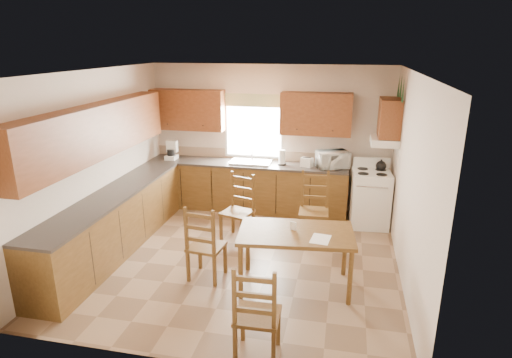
% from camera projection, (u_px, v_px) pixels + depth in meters
% --- Properties ---
extents(floor, '(4.50, 4.50, 0.00)m').
position_uv_depth(floor, '(242.00, 258.00, 6.38)').
color(floor, '#896C4F').
rests_on(floor, ground).
extents(ceiling, '(4.50, 4.50, 0.00)m').
position_uv_depth(ceiling, '(240.00, 72.00, 5.56)').
color(ceiling, brown).
rests_on(ceiling, floor).
extents(wall_left, '(4.50, 4.50, 0.00)m').
position_uv_depth(wall_left, '(96.00, 162.00, 6.41)').
color(wall_left, beige).
rests_on(wall_left, floor).
extents(wall_right, '(4.50, 4.50, 0.00)m').
position_uv_depth(wall_right, '(410.00, 181.00, 5.52)').
color(wall_right, beige).
rests_on(wall_right, floor).
extents(wall_back, '(4.50, 4.50, 0.00)m').
position_uv_depth(wall_back, '(270.00, 138.00, 8.07)').
color(wall_back, beige).
rests_on(wall_back, floor).
extents(wall_front, '(4.50, 4.50, 0.00)m').
position_uv_depth(wall_front, '(181.00, 240.00, 3.87)').
color(wall_front, beige).
rests_on(wall_front, floor).
extents(lower_cab_back, '(3.75, 0.60, 0.88)m').
position_uv_depth(lower_cab_back, '(247.00, 187.00, 8.14)').
color(lower_cab_back, brown).
rests_on(lower_cab_back, floor).
extents(lower_cab_left, '(0.60, 3.60, 0.88)m').
position_uv_depth(lower_cab_left, '(115.00, 224.00, 6.49)').
color(lower_cab_left, brown).
rests_on(lower_cab_left, floor).
extents(counter_back, '(3.75, 0.63, 0.04)m').
position_uv_depth(counter_back, '(247.00, 164.00, 8.00)').
color(counter_back, '#39322F').
rests_on(counter_back, lower_cab_back).
extents(counter_left, '(0.63, 3.60, 0.04)m').
position_uv_depth(counter_left, '(112.00, 195.00, 6.35)').
color(counter_left, '#39322F').
rests_on(counter_left, lower_cab_left).
extents(backsplash, '(3.75, 0.01, 0.18)m').
position_uv_depth(backsplash, '(250.00, 154.00, 8.23)').
color(backsplash, '#967D63').
rests_on(backsplash, counter_back).
extents(upper_cab_back_left, '(1.41, 0.33, 0.75)m').
position_uv_depth(upper_cab_back_left, '(188.00, 110.00, 8.07)').
color(upper_cab_back_left, brown).
rests_on(upper_cab_back_left, wall_back).
extents(upper_cab_back_right, '(1.25, 0.33, 0.75)m').
position_uv_depth(upper_cab_back_right, '(316.00, 114.00, 7.59)').
color(upper_cab_back_right, brown).
rests_on(upper_cab_back_right, wall_back).
extents(upper_cab_left, '(0.33, 3.60, 0.75)m').
position_uv_depth(upper_cab_left, '(96.00, 131.00, 6.09)').
color(upper_cab_left, brown).
rests_on(upper_cab_left, wall_left).
extents(upper_cab_stove, '(0.33, 0.62, 0.62)m').
position_uv_depth(upper_cab_stove, '(390.00, 118.00, 6.93)').
color(upper_cab_stove, brown).
rests_on(upper_cab_stove, wall_right).
extents(range_hood, '(0.44, 0.62, 0.12)m').
position_uv_depth(range_hood, '(384.00, 141.00, 7.05)').
color(range_hood, white).
rests_on(range_hood, wall_right).
extents(window_frame, '(1.13, 0.02, 1.18)m').
position_uv_depth(window_frame, '(254.00, 127.00, 8.04)').
color(window_frame, white).
rests_on(window_frame, wall_back).
extents(window_pane, '(1.05, 0.01, 1.10)m').
position_uv_depth(window_pane, '(254.00, 127.00, 8.03)').
color(window_pane, white).
rests_on(window_pane, wall_back).
extents(window_valance, '(1.19, 0.01, 0.24)m').
position_uv_depth(window_valance, '(253.00, 100.00, 7.86)').
color(window_valance, olive).
rests_on(window_valance, wall_back).
extents(sink_basin, '(0.75, 0.45, 0.04)m').
position_uv_depth(sink_basin, '(251.00, 162.00, 7.97)').
color(sink_basin, silver).
rests_on(sink_basin, counter_back).
extents(pine_decal_a, '(0.22, 0.22, 0.36)m').
position_uv_depth(pine_decal_a, '(403.00, 90.00, 6.46)').
color(pine_decal_a, '#1D4627').
rests_on(pine_decal_a, wall_right).
extents(pine_decal_b, '(0.22, 0.22, 0.36)m').
position_uv_depth(pine_decal_b, '(401.00, 85.00, 6.74)').
color(pine_decal_b, '#1D4627').
rests_on(pine_decal_b, wall_right).
extents(pine_decal_c, '(0.22, 0.22, 0.36)m').
position_uv_depth(pine_decal_c, '(399.00, 86.00, 7.05)').
color(pine_decal_c, '#1D4627').
rests_on(pine_decal_c, wall_right).
extents(stove, '(0.68, 0.70, 0.95)m').
position_uv_depth(stove, '(370.00, 199.00, 7.41)').
color(stove, white).
rests_on(stove, floor).
extents(coffeemaker, '(0.23, 0.26, 0.31)m').
position_uv_depth(coffeemaker, '(171.00, 151.00, 8.20)').
color(coffeemaker, white).
rests_on(coffeemaker, counter_back).
extents(paper_towel, '(0.12, 0.12, 0.28)m').
position_uv_depth(paper_towel, '(282.00, 157.00, 7.83)').
color(paper_towel, white).
rests_on(paper_towel, counter_back).
extents(toaster, '(0.24, 0.20, 0.17)m').
position_uv_depth(toaster, '(307.00, 162.00, 7.71)').
color(toaster, white).
rests_on(toaster, counter_back).
extents(microwave, '(0.60, 0.53, 0.30)m').
position_uv_depth(microwave, '(333.00, 160.00, 7.63)').
color(microwave, white).
rests_on(microwave, counter_back).
extents(dining_table, '(1.53, 0.97, 0.78)m').
position_uv_depth(dining_table, '(295.00, 259.00, 5.53)').
color(dining_table, brown).
rests_on(dining_table, floor).
extents(chair_near_left, '(0.49, 0.47, 1.06)m').
position_uv_depth(chair_near_left, '(206.00, 242.00, 5.70)').
color(chair_near_left, brown).
rests_on(chair_near_left, floor).
extents(chair_near_right, '(0.45, 0.43, 1.05)m').
position_uv_depth(chair_near_right, '(258.00, 309.00, 4.25)').
color(chair_near_right, brown).
rests_on(chair_near_right, floor).
extents(chair_far_left, '(0.55, 0.54, 1.07)m').
position_uv_depth(chair_far_left, '(237.00, 208.00, 6.83)').
color(chair_far_left, brown).
rests_on(chair_far_left, floor).
extents(chair_far_right, '(0.48, 0.46, 1.10)m').
position_uv_depth(chair_far_right, '(314.00, 208.00, 6.81)').
color(chair_far_right, brown).
rests_on(chair_far_right, floor).
extents(table_paper, '(0.26, 0.32, 0.00)m').
position_uv_depth(table_paper, '(320.00, 239.00, 5.20)').
color(table_paper, white).
rests_on(table_paper, dining_table).
extents(table_card, '(0.08, 0.05, 0.11)m').
position_uv_depth(table_card, '(293.00, 226.00, 5.45)').
color(table_card, white).
rests_on(table_card, dining_table).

